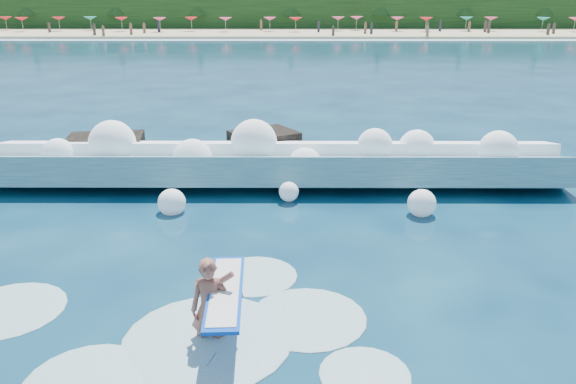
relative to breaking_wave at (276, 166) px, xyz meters
name	(u,v)px	position (x,y,z in m)	size (l,w,h in m)	color
ground	(223,269)	(-1.09, -6.40, -0.57)	(200.00, 200.00, 0.00)	#07243F
beach	(280,33)	(-1.09, 71.60, -0.37)	(140.00, 20.00, 0.40)	tan
wet_band	(279,40)	(-1.09, 60.60, -0.53)	(140.00, 5.00, 0.08)	silver
treeline	(281,15)	(-1.09, 81.60, 1.93)	(140.00, 4.00, 5.00)	black
breaking_wave	(276,166)	(0.00, 0.00, 0.00)	(18.94, 2.91, 1.63)	teal
rock_cluster	(179,156)	(-3.56, 1.44, -0.08)	(8.53, 3.61, 1.53)	black
surfer_with_board	(214,305)	(-0.92, -9.17, 0.15)	(1.01, 3.06, 1.96)	#925344
wave_spray	(265,152)	(-0.37, -0.06, 0.50)	(15.70, 4.50, 2.19)	white
surf_foam	(192,330)	(-1.41, -8.88, -0.57)	(8.90, 5.78, 0.16)	silver
beach_umbrellas	(279,19)	(-1.31, 73.08, 1.68)	(111.32, 6.29, 0.50)	#DE4173
beachgoers	(342,27)	(8.34, 70.28, 0.54)	(109.99, 13.93, 1.93)	#3F332D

